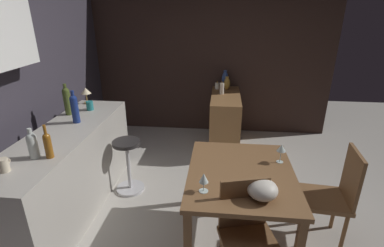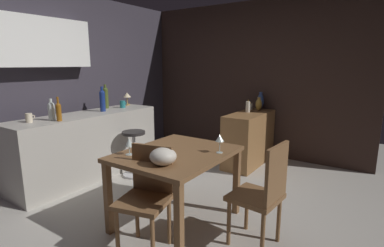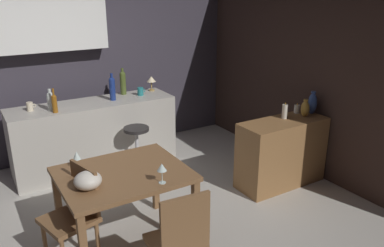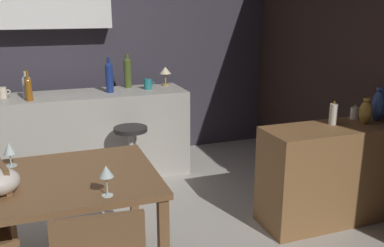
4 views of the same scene
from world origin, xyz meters
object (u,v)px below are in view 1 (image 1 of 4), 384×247
at_px(wine_glass_left, 204,179).
at_px(fruit_bowl, 262,190).
at_px(chair_by_doorway, 334,194).
at_px(counter_lamp, 86,92).
at_px(chair_near_window, 247,233).
at_px(vase_brass, 227,84).
at_px(wine_glass_right, 281,148).
at_px(wine_bottle_cobalt, 75,108).
at_px(pillar_candle_tall, 222,88).
at_px(vase_ceramic_blue, 225,79).
at_px(pillar_candle_short, 217,86).
at_px(wine_bottle_clear, 33,144).
at_px(wine_bottle_amber, 48,144).
at_px(wine_bottle_olive, 67,100).
at_px(cup_cream, 4,165).
at_px(bar_stool, 128,164).
at_px(sideboard_cabinet, 225,120).
at_px(cup_teal, 90,106).
at_px(dining_table, 241,181).

xyz_separation_m(wine_glass_left, fruit_bowl, (-0.04, -0.44, -0.04)).
height_order(chair_by_doorway, fruit_bowl, chair_by_doorway).
bearing_deg(counter_lamp, chair_near_window, -130.56).
relative_size(fruit_bowl, vase_brass, 1.05).
height_order(wine_glass_right, wine_bottle_cobalt, wine_bottle_cobalt).
bearing_deg(wine_glass_left, fruit_bowl, -94.80).
height_order(pillar_candle_tall, vase_ceramic_blue, vase_ceramic_blue).
distance_m(wine_bottle_cobalt, pillar_candle_short, 2.38).
relative_size(chair_by_doorway, wine_bottle_clear, 3.57).
height_order(wine_bottle_amber, vase_brass, wine_bottle_amber).
bearing_deg(chair_near_window, wine_bottle_olive, 57.60).
bearing_deg(pillar_candle_tall, cup_cream, 147.75).
bearing_deg(wine_bottle_olive, wine_glass_right, -104.44).
bearing_deg(bar_stool, sideboard_cabinet, -38.97).
xyz_separation_m(chair_near_window, wine_bottle_amber, (0.26, 1.63, 0.53)).
distance_m(sideboard_cabinet, chair_near_window, 2.53).
xyz_separation_m(bar_stool, vase_brass, (1.72, -1.14, 0.58)).
xyz_separation_m(chair_by_doorway, wine_bottle_cobalt, (0.48, 2.60, 0.56)).
xyz_separation_m(wine_bottle_amber, wine_bottle_olive, (1.01, 0.36, 0.05)).
xyz_separation_m(cup_teal, vase_brass, (1.40, -1.67, -0.03)).
height_order(wine_glass_left, pillar_candle_short, pillar_candle_short).
distance_m(sideboard_cabinet, cup_cream, 3.08).
distance_m(wine_bottle_cobalt, vase_ceramic_blue, 2.55).
distance_m(dining_table, chair_by_doorway, 0.87).
bearing_deg(wine_glass_left, wine_bottle_olive, 55.84).
bearing_deg(dining_table, vase_brass, 2.65).
bearing_deg(cup_cream, wine_glass_right, -73.38).
height_order(dining_table, vase_ceramic_blue, vase_ceramic_blue).
bearing_deg(cup_cream, dining_table, -76.32).
height_order(cup_cream, pillar_candle_short, cup_cream).
distance_m(chair_near_window, cup_teal, 2.37).
bearing_deg(chair_near_window, counter_lamp, 49.44).
distance_m(chair_near_window, wine_bottle_clear, 1.84).
bearing_deg(chair_near_window, chair_by_doorway, -55.93).
relative_size(wine_bottle_amber, pillar_candle_short, 2.30).
bearing_deg(wine_glass_right, pillar_candle_short, 15.88).
height_order(chair_by_doorway, wine_glass_right, chair_by_doorway).
height_order(dining_table, wine_bottle_clear, wine_bottle_clear).
height_order(wine_glass_right, wine_bottle_amber, wine_bottle_amber).
bearing_deg(vase_ceramic_blue, fruit_bowl, -174.61).
distance_m(wine_glass_right, cup_cream, 2.27).
relative_size(chair_by_doorway, bar_stool, 1.45).
relative_size(cup_cream, pillar_candle_short, 0.87).
distance_m(fruit_bowl, cup_cream, 1.95).
height_order(chair_near_window, wine_glass_right, wine_glass_right).
xyz_separation_m(wine_bottle_cobalt, pillar_candle_short, (1.84, -1.48, -0.20)).
bearing_deg(dining_table, chair_near_window, -175.87).
xyz_separation_m(bar_stool, vase_ceramic_blue, (1.87, -1.11, 0.61)).
xyz_separation_m(sideboard_cabinet, chair_by_doorway, (-1.97, -0.97, 0.09)).
bearing_deg(wine_glass_right, fruit_bowl, 157.60).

